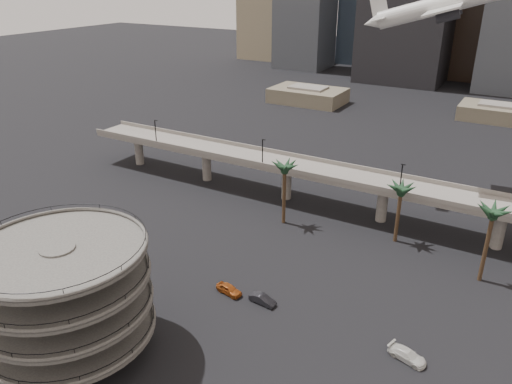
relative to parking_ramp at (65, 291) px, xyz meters
The scene contains 9 objects.
ground 16.79m from the parking_ramp, 17.10° to the left, with size 700.00×700.00×0.00m, color black.
parking_ramp is the anchor object (origin of this frame).
overpass 60.46m from the parking_ramp, 77.57° to the left, with size 130.00×9.30×14.70m.
palm_trees 61.97m from the parking_ramp, 56.18° to the left, with size 54.40×18.40×14.00m.
low_buildings 147.81m from the parking_ramp, 82.26° to the left, with size 135.00×27.50×6.80m.
airborne_jet 86.90m from the parking_ramp, 69.45° to the left, with size 34.43×30.73×12.83m.
car_a 25.84m from the parking_ramp, 63.45° to the left, with size 1.85×4.60×1.57m, color #9A4616.
car_b 29.16m from the parking_ramp, 52.78° to the left, with size 1.54×4.43×1.46m, color black.
car_c 45.63m from the parking_ramp, 28.07° to the left, with size 2.12×5.20×1.51m, color silver.
Camera 1 is at (35.12, -37.72, 47.42)m, focal length 35.00 mm.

